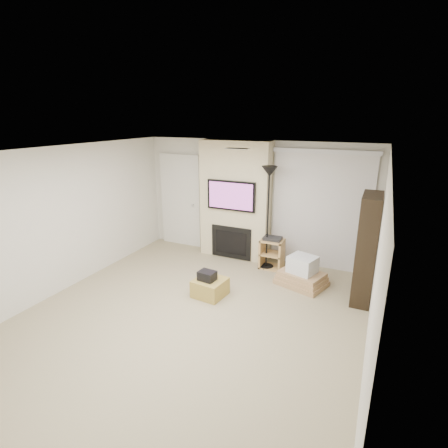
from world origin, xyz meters
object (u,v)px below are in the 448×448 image
at_px(ottoman, 210,287).
at_px(av_stand, 272,252).
at_px(box_stack, 302,274).
at_px(floor_lamp, 269,189).
at_px(bookshelf, 367,249).

bearing_deg(ottoman, av_stand, 68.40).
distance_m(av_stand, box_stack, 0.90).
xyz_separation_m(floor_lamp, av_stand, (0.10, 0.04, -1.28)).
height_order(floor_lamp, bookshelf, floor_lamp).
xyz_separation_m(av_stand, bookshelf, (1.75, -0.59, 0.55)).
bearing_deg(av_stand, bookshelf, -18.48).
relative_size(floor_lamp, bookshelf, 1.15).
distance_m(floor_lamp, av_stand, 1.28).
bearing_deg(floor_lamp, box_stack, -29.50).
distance_m(ottoman, box_stack, 1.71).
xyz_separation_m(box_stack, bookshelf, (1.03, -0.08, 0.69)).
bearing_deg(floor_lamp, av_stand, 19.92).
bearing_deg(box_stack, ottoman, -141.97).
relative_size(av_stand, box_stack, 0.67).
xyz_separation_m(floor_lamp, box_stack, (0.83, -0.47, -1.41)).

